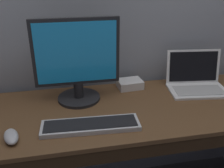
% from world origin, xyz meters
% --- Properties ---
extents(desk, '(1.87, 0.61, 0.77)m').
position_xyz_m(desk, '(0.00, -0.01, 0.53)').
color(desk, brown).
rests_on(desk, ground).
extents(laptop_white, '(0.36, 0.29, 0.22)m').
position_xyz_m(laptop_white, '(0.44, 0.13, 0.82)').
color(laptop_white, white).
rests_on(laptop_white, desk).
extents(external_monitor, '(0.45, 0.23, 0.45)m').
position_xyz_m(external_monitor, '(-0.27, 0.13, 0.99)').
color(external_monitor, black).
rests_on(external_monitor, desk).
extents(wired_keyboard, '(0.46, 0.15, 0.02)m').
position_xyz_m(wired_keyboard, '(-0.24, -0.15, 0.78)').
color(wired_keyboard, '#BCBCC1').
rests_on(wired_keyboard, desk).
extents(computer_mouse, '(0.09, 0.12, 0.04)m').
position_xyz_m(computer_mouse, '(-0.58, -0.18, 0.79)').
color(computer_mouse, '#B7B7BC').
rests_on(computer_mouse, desk).
extents(external_drive_box, '(0.15, 0.12, 0.05)m').
position_xyz_m(external_drive_box, '(0.05, 0.23, 0.79)').
color(external_drive_box, silver).
rests_on(external_drive_box, desk).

